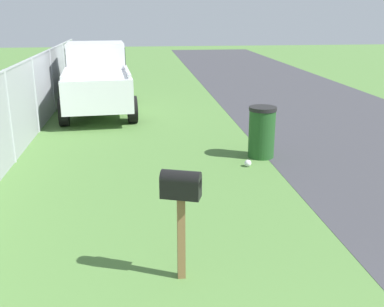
% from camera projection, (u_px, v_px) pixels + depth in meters
% --- Properties ---
extents(mailbox, '(0.34, 0.49, 1.35)m').
position_uv_depth(mailbox, '(181.00, 194.00, 5.15)').
color(mailbox, brown).
rests_on(mailbox, ground).
extents(pickup_truck, '(4.97, 2.44, 2.09)m').
position_uv_depth(pickup_truck, '(97.00, 76.00, 14.09)').
color(pickup_truck, silver).
rests_on(pickup_truck, ground).
extents(trash_bin, '(0.59, 0.59, 1.11)m').
position_uv_depth(trash_bin, '(262.00, 132.00, 9.77)').
color(trash_bin, '#1E4C1E').
rests_on(trash_bin, ground).
extents(fence_section, '(17.57, 0.07, 1.94)m').
position_uv_depth(fence_section, '(23.00, 102.00, 10.45)').
color(fence_section, '#9EA3A8').
rests_on(fence_section, ground).
extents(litter_bag_by_mailbox, '(0.14, 0.14, 0.14)m').
position_uv_depth(litter_bag_by_mailbox, '(248.00, 163.00, 9.30)').
color(litter_bag_by_mailbox, silver).
rests_on(litter_bag_by_mailbox, ground).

